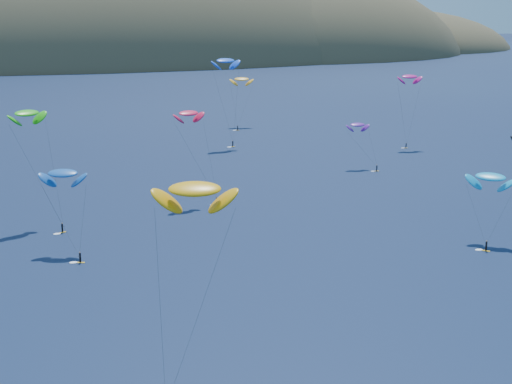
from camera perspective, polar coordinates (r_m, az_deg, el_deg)
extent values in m
ellipsoid|color=#3D3526|center=(606.58, -12.94, 9.32)|extent=(600.00, 300.00, 210.00)
ellipsoid|color=#3D3526|center=(620.01, 2.32, 10.10)|extent=(320.00, 220.00, 156.00)
ellipsoid|color=#3D3526|center=(704.37, 10.61, 10.80)|extent=(240.00, 180.00, 84.00)
ellipsoid|color=orange|center=(80.91, -4.92, 0.25)|extent=(10.11, 6.76, 5.17)
cube|color=gold|center=(143.05, -15.22, -3.14)|extent=(1.49, 1.10, 0.08)
cylinder|color=black|center=(142.78, -15.24, -2.79)|extent=(0.35, 0.35, 1.57)
sphere|color=#8C6047|center=(142.51, -15.27, -2.44)|extent=(0.26, 0.26, 0.26)
ellipsoid|color=#23B812|center=(147.19, -17.87, 6.03)|extent=(8.59, 7.03, 4.36)
cube|color=gold|center=(219.94, -1.87, 3.64)|extent=(1.54, 0.76, 0.08)
cylinder|color=black|center=(219.76, -1.87, 3.88)|extent=(0.35, 0.35, 1.58)
sphere|color=#8C6047|center=(219.59, -1.88, 4.11)|extent=(0.26, 0.26, 0.26)
ellipsoid|color=blue|center=(219.89, -2.45, 10.47)|extent=(9.95, 6.30, 5.14)
cube|color=gold|center=(134.56, 17.91, -4.50)|extent=(1.34, 1.34, 0.08)
cylinder|color=black|center=(134.27, 17.94, -4.13)|extent=(0.34, 0.34, 1.57)
sphere|color=#8C6047|center=(133.99, 17.97, -3.76)|extent=(0.26, 0.26, 0.26)
ellipsoid|color=#0B8BC5|center=(137.78, 18.25, 1.16)|extent=(8.79, 8.79, 4.73)
cube|color=gold|center=(190.59, 9.63, 1.66)|extent=(1.31, 0.50, 0.07)
cylinder|color=black|center=(190.41, 9.64, 1.90)|extent=(0.30, 0.30, 1.36)
sphere|color=#8C6047|center=(190.24, 9.65, 2.13)|extent=(0.23, 0.23, 0.23)
ellipsoid|color=#57178C|center=(192.79, 8.13, 5.36)|extent=(6.43, 3.50, 3.44)
cube|color=gold|center=(222.74, 11.90, 3.47)|extent=(1.28, 0.49, 0.07)
cylinder|color=black|center=(222.59, 11.92, 3.67)|extent=(0.29, 0.29, 1.34)
sphere|color=#8C6047|center=(222.45, 11.93, 3.86)|extent=(0.22, 0.22, 0.22)
ellipsoid|color=#AD1070|center=(222.90, 12.19, 9.02)|extent=(7.84, 4.25, 4.20)
cube|color=gold|center=(157.29, -3.17, -0.99)|extent=(1.34, 0.69, 0.07)
cylinder|color=black|center=(157.07, -3.17, -0.70)|extent=(0.30, 0.30, 1.37)
sphere|color=#8C6047|center=(156.86, -3.18, -0.42)|extent=(0.23, 0.23, 0.23)
ellipsoid|color=red|center=(156.24, -5.42, 6.30)|extent=(7.63, 4.97, 3.92)
cube|color=gold|center=(126.13, -13.87, -5.51)|extent=(1.52, 0.88, 0.08)
cylinder|color=black|center=(125.82, -13.89, -5.11)|extent=(0.34, 0.34, 1.57)
sphere|color=#8C6047|center=(125.51, -13.92, -4.72)|extent=(0.26, 0.26, 0.26)
ellipsoid|color=#134B9E|center=(130.11, -15.20, 1.46)|extent=(8.97, 6.29, 4.56)
cube|color=gold|center=(248.37, -1.47, 4.95)|extent=(1.39, 0.72, 0.07)
cylinder|color=black|center=(248.23, -1.48, 5.14)|extent=(0.31, 0.31, 1.42)
sphere|color=#8C6047|center=(248.09, -1.48, 5.33)|extent=(0.24, 0.24, 0.24)
ellipsoid|color=#F6A623|center=(256.94, -1.16, 9.02)|extent=(8.75, 5.74, 4.49)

